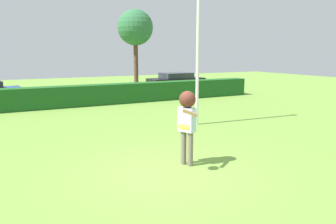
# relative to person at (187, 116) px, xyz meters

# --- Properties ---
(ground_plane) EXTENTS (60.00, 60.00, 0.00)m
(ground_plane) POSITION_rel_person_xyz_m (-0.57, -0.18, -1.21)
(ground_plane) COLOR olive
(person) EXTENTS (0.65, 0.76, 1.82)m
(person) POSITION_rel_person_xyz_m (0.00, 0.00, 0.00)
(person) COLOR #75665D
(person) RESTS_ON ground
(frisbee) EXTENTS (0.27, 0.27, 0.08)m
(frisbee) POSITION_rel_person_xyz_m (-0.33, -0.43, -0.14)
(frisbee) COLOR yellow
(lamppost) EXTENTS (0.24, 0.24, 6.79)m
(lamppost) POSITION_rel_person_xyz_m (2.62, 3.69, 2.51)
(lamppost) COLOR silver
(lamppost) RESTS_ON ground
(hedge_row) EXTENTS (21.22, 0.90, 1.06)m
(hedge_row) POSITION_rel_person_xyz_m (-0.57, 10.12, -0.68)
(hedge_row) COLOR #1C541D
(hedge_row) RESTS_ON ground
(parked_car_black) EXTENTS (4.25, 1.90, 1.25)m
(parked_car_black) POSITION_rel_person_xyz_m (7.64, 14.50, -0.52)
(parked_car_black) COLOR black
(parked_car_black) RESTS_ON ground
(willow_tree) EXTENTS (2.65, 2.65, 5.89)m
(willow_tree) POSITION_rel_person_xyz_m (5.25, 16.50, 3.29)
(willow_tree) COLOR brown
(willow_tree) RESTS_ON ground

